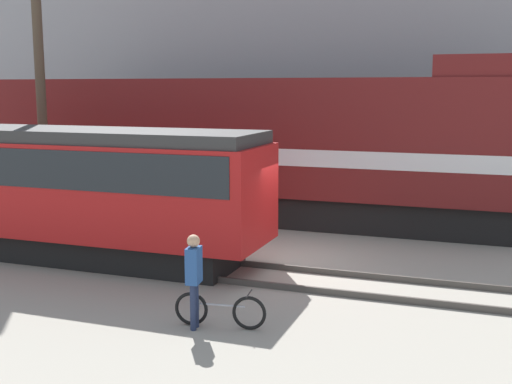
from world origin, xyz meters
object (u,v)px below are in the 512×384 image
at_px(freight_locomotive, 254,146).
at_px(utility_pole_left, 39,65).
at_px(streetcar, 30,182).
at_px(bicycle, 220,311).
at_px(person, 194,272).

height_order(freight_locomotive, utility_pole_left, utility_pole_left).
bearing_deg(streetcar, bicycle, -25.55).
relative_size(freight_locomotive, person, 10.14).
xyz_separation_m(freight_locomotive, person, (2.37, -9.61, -1.36)).
bearing_deg(bicycle, person, -153.22).
bearing_deg(freight_locomotive, bicycle, -73.51).
bearing_deg(streetcar, utility_pole_left, 122.26).
distance_m(bicycle, person, 0.87).
height_order(freight_locomotive, person, freight_locomotive).
bearing_deg(streetcar, person, -28.47).
bearing_deg(freight_locomotive, person, -76.12).
relative_size(person, utility_pole_left, 0.17).
distance_m(bicycle, utility_pole_left, 11.65).
relative_size(streetcar, utility_pole_left, 1.27).
distance_m(freight_locomotive, streetcar, 7.35).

